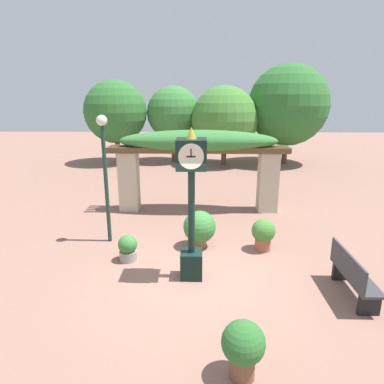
{
  "coord_description": "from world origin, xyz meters",
  "views": [
    {
      "loc": [
        0.04,
        -6.57,
        3.7
      ],
      "look_at": [
        -0.11,
        0.44,
        1.73
      ],
      "focal_mm": 32.0,
      "sensor_mm": 36.0,
      "label": 1
    }
  ],
  "objects_px": {
    "pedestal_clock": "(191,197)",
    "potted_plant_near_right": "(199,228)",
    "potted_plant_near_left": "(243,346)",
    "potted_plant_far_left": "(263,233)",
    "lamp_post": "(105,162)",
    "potted_plant_far_right": "(128,248)",
    "park_bench": "(352,275)"
  },
  "relations": [
    {
      "from": "potted_plant_near_right",
      "to": "potted_plant_far_right",
      "type": "xyz_separation_m",
      "value": [
        -1.66,
        -0.79,
        -0.2
      ]
    },
    {
      "from": "pedestal_clock",
      "to": "potted_plant_near_right",
      "type": "height_order",
      "value": "pedestal_clock"
    },
    {
      "from": "lamp_post",
      "to": "pedestal_clock",
      "type": "bearing_deg",
      "value": -39.48
    },
    {
      "from": "pedestal_clock",
      "to": "park_bench",
      "type": "height_order",
      "value": "pedestal_clock"
    },
    {
      "from": "potted_plant_near_right",
      "to": "park_bench",
      "type": "xyz_separation_m",
      "value": [
        2.9,
        -2.15,
        -0.08
      ]
    },
    {
      "from": "pedestal_clock",
      "to": "potted_plant_far_left",
      "type": "bearing_deg",
      "value": 37.93
    },
    {
      "from": "potted_plant_far_left",
      "to": "potted_plant_far_right",
      "type": "relative_size",
      "value": 1.29
    },
    {
      "from": "potted_plant_near_right",
      "to": "lamp_post",
      "type": "bearing_deg",
      "value": 172.55
    },
    {
      "from": "potted_plant_near_left",
      "to": "potted_plant_far_right",
      "type": "distance_m",
      "value": 4.07
    },
    {
      "from": "potted_plant_far_right",
      "to": "lamp_post",
      "type": "distance_m",
      "value": 2.23
    },
    {
      "from": "potted_plant_near_left",
      "to": "park_bench",
      "type": "height_order",
      "value": "park_bench"
    },
    {
      "from": "potted_plant_near_left",
      "to": "potted_plant_far_right",
      "type": "relative_size",
      "value": 1.37
    },
    {
      "from": "pedestal_clock",
      "to": "lamp_post",
      "type": "distance_m",
      "value": 2.88
    },
    {
      "from": "potted_plant_far_right",
      "to": "lamp_post",
      "type": "relative_size",
      "value": 0.19
    },
    {
      "from": "potted_plant_near_left",
      "to": "park_bench",
      "type": "bearing_deg",
      "value": 41.28
    },
    {
      "from": "park_bench",
      "to": "lamp_post",
      "type": "distance_m",
      "value": 6.06
    },
    {
      "from": "park_bench",
      "to": "lamp_post",
      "type": "xyz_separation_m",
      "value": [
        -5.27,
        2.46,
        1.69
      ]
    },
    {
      "from": "potted_plant_near_right",
      "to": "lamp_post",
      "type": "xyz_separation_m",
      "value": [
        -2.37,
        0.31,
        1.61
      ]
    },
    {
      "from": "pedestal_clock",
      "to": "potted_plant_far_left",
      "type": "height_order",
      "value": "pedestal_clock"
    },
    {
      "from": "potted_plant_far_right",
      "to": "park_bench",
      "type": "relative_size",
      "value": 0.42
    },
    {
      "from": "park_bench",
      "to": "potted_plant_near_right",
      "type": "bearing_deg",
      "value": 53.4
    },
    {
      "from": "pedestal_clock",
      "to": "lamp_post",
      "type": "height_order",
      "value": "lamp_post"
    },
    {
      "from": "pedestal_clock",
      "to": "potted_plant_near_right",
      "type": "distance_m",
      "value": 1.97
    },
    {
      "from": "pedestal_clock",
      "to": "lamp_post",
      "type": "relative_size",
      "value": 0.96
    },
    {
      "from": "potted_plant_far_left",
      "to": "park_bench",
      "type": "xyz_separation_m",
      "value": [
        1.33,
        -2.0,
        -0.01
      ]
    },
    {
      "from": "park_bench",
      "to": "pedestal_clock",
      "type": "bearing_deg",
      "value": 78.05
    },
    {
      "from": "park_bench",
      "to": "potted_plant_far_right",
      "type": "bearing_deg",
      "value": 73.36
    },
    {
      "from": "potted_plant_near_left",
      "to": "potted_plant_far_left",
      "type": "distance_m",
      "value": 4.15
    },
    {
      "from": "pedestal_clock",
      "to": "potted_plant_near_left",
      "type": "xyz_separation_m",
      "value": [
        0.75,
        -2.68,
        -1.28
      ]
    },
    {
      "from": "potted_plant_near_right",
      "to": "potted_plant_far_left",
      "type": "xyz_separation_m",
      "value": [
        1.57,
        -0.15,
        -0.07
      ]
    },
    {
      "from": "park_bench",
      "to": "potted_plant_far_left",
      "type": "bearing_deg",
      "value": 33.47
    },
    {
      "from": "potted_plant_far_left",
      "to": "lamp_post",
      "type": "bearing_deg",
      "value": 173.36
    }
  ]
}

